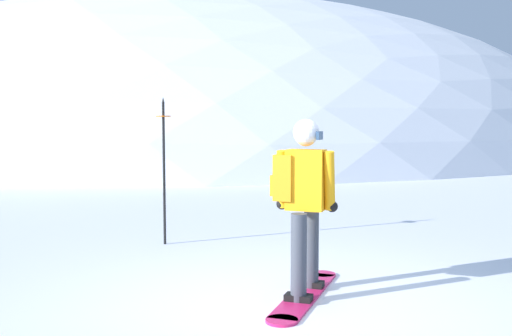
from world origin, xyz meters
The scene contains 4 objects.
ground_plane centered at (0.00, 0.00, 0.00)m, with size 300.00×300.00×0.00m, color white.
ridge_peak_main centered at (-0.45, 28.28, 0.00)m, with size 41.50×37.35×16.03m.
snowboarder_main centered at (0.16, 0.28, 0.92)m, with size 0.97×1.68×1.71m.
piste_marker_near centered at (-1.24, 2.82, 1.15)m, with size 0.20×0.20×2.01m.
Camera 1 is at (-0.96, -5.18, 1.71)m, focal length 41.00 mm.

